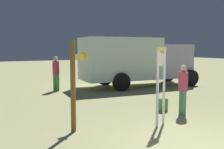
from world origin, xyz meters
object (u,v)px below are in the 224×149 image
Objects in this scene: person_near_clock at (183,87)px; box_truck_near at (135,60)px; arrow_sign at (78,72)px; backpack at (163,105)px; person_distant at (56,72)px; standing_clock at (161,79)px.

box_truck_near reaches higher than person_near_clock.
arrow_sign is 3.50m from person_near_clock.
backpack is (-0.23, 0.69, -0.68)m from person_near_clock.
person_distant is (-2.19, 6.48, 0.07)m from person_near_clock.
person_near_clock is (1.38, 0.60, -0.41)m from standing_clock.
standing_clock is at bearing -131.78° from backpack.
arrow_sign reaches higher than person_near_clock.
standing_clock is 1.56m from person_near_clock.
box_truck_near is (4.30, -0.53, 0.52)m from person_distant.
standing_clock is 1.36× the size of person_near_clock.
backpack is 6.16m from person_distant.
arrow_sign is 1.37× the size of person_distant.
person_near_clock is 0.24× the size of box_truck_near.
arrow_sign reaches higher than person_distant.
box_truck_near reaches higher than backpack.
arrow_sign is at bearing 157.12° from standing_clock.
person_distant is at bearing 96.52° from standing_clock.
arrow_sign is at bearing -134.29° from box_truck_near.
standing_clock reaches higher than backpack.
box_truck_near is at bearing 61.95° from standing_clock.
person_near_clock is at bearing 23.36° from standing_clock.
person_near_clock is 3.69× the size of backpack.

